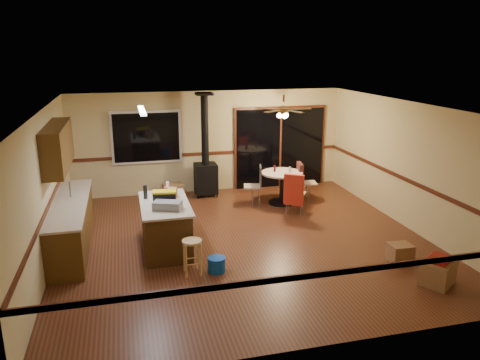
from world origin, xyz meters
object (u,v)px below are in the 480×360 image
object	(u,v)px
wood_stove	(206,168)
box_corner_a	(438,273)
kitchen_island	(166,226)
chair_right	(301,177)
chair_near	(294,190)
box_under_window	(173,192)
toolbox_black	(165,199)
box_corner_b	(400,253)
blue_bucket	(217,264)
bar_stool	(192,257)
toolbox_grey	(167,205)
dining_table	(282,182)
chair_left	(257,181)

from	to	relation	value
wood_stove	box_corner_a	bearing A→B (deg)	-63.42
kitchen_island	chair_right	world-z (taller)	chair_right
wood_stove	chair_near	xyz separation A→B (m)	(1.65, -1.91, -0.13)
wood_stove	box_under_window	world-z (taller)	wood_stove
chair_right	box_corner_a	distance (m)	4.57
kitchen_island	toolbox_black	xyz separation A→B (m)	(-0.00, -0.09, 0.56)
chair_right	box_corner_b	size ratio (longest dim) A/B	1.80
kitchen_island	blue_bucket	world-z (taller)	kitchen_island
wood_stove	toolbox_black	world-z (taller)	wood_stove
bar_stool	chair_right	bearing A→B (deg)	45.53
box_under_window	box_corner_a	size ratio (longest dim) A/B	0.95
toolbox_grey	box_under_window	xyz separation A→B (m)	(0.44, 3.35, -0.78)
toolbox_grey	dining_table	world-z (taller)	toolbox_grey
chair_near	chair_right	world-z (taller)	same
toolbox_grey	dining_table	size ratio (longest dim) A/B	0.49
dining_table	box_corner_b	size ratio (longest dim) A/B	2.53
toolbox_grey	chair_left	size ratio (longest dim) A/B	0.93
wood_stove	bar_stool	distance (m)	4.32
blue_bucket	chair_near	distance (m)	3.23
box_under_window	box_corner_a	xyz separation A→B (m)	(3.59, -5.41, -0.00)
box_under_window	wood_stove	bearing A→B (deg)	5.63
wood_stove	bar_stool	bearing A→B (deg)	-103.12
chair_right	box_corner_a	bearing A→B (deg)	-82.82
blue_bucket	wood_stove	bearing A→B (deg)	82.24
dining_table	box_corner_a	bearing A→B (deg)	-76.20
toolbox_black	dining_table	bearing A→B (deg)	35.11
toolbox_black	bar_stool	distance (m)	1.31
toolbox_grey	toolbox_black	bearing A→B (deg)	94.17
blue_bucket	box_under_window	size ratio (longest dim) A/B	0.62
chair_near	box_corner_b	distance (m)	2.91
dining_table	blue_bucket	bearing A→B (deg)	-125.31
dining_table	box_under_window	size ratio (longest dim) A/B	2.04
blue_bucket	box_corner_a	bearing A→B (deg)	-21.18
toolbox_grey	bar_stool	world-z (taller)	toolbox_grey
box_corner_b	toolbox_black	bearing A→B (deg)	159.59
toolbox_grey	chair_right	xyz separation A→B (m)	(3.46, 2.46, -0.38)
blue_bucket	box_under_window	bearing A→B (deg)	93.70
kitchen_island	box_corner_b	xyz separation A→B (m)	(3.94, -1.55, -0.30)
chair_left	box_under_window	world-z (taller)	chair_left
chair_near	box_corner_b	size ratio (longest dim) A/B	1.80
toolbox_black	dining_table	size ratio (longest dim) A/B	0.41
chair_right	wood_stove	bearing A→B (deg)	155.96
chair_left	chair_right	xyz separation A→B (m)	(1.12, 0.01, 0.01)
toolbox_black	dining_table	xyz separation A→B (m)	(2.96, 2.08, -0.48)
wood_stove	chair_near	distance (m)	2.53
kitchen_island	box_under_window	xyz separation A→B (m)	(0.46, 2.97, -0.26)
blue_bucket	box_corner_a	distance (m)	3.56
bar_stool	box_corner_b	bearing A→B (deg)	-6.63
toolbox_grey	box_under_window	distance (m)	3.46
wood_stove	chair_left	xyz separation A→B (m)	(1.06, -0.98, -0.14)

